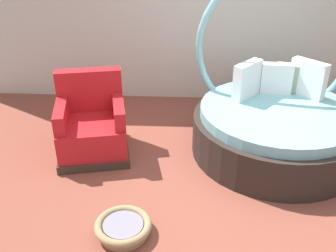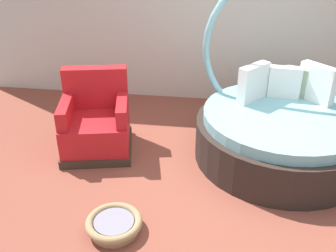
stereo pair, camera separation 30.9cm
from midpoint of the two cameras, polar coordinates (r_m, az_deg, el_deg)
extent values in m
cube|color=brown|center=(4.08, 8.17, -9.21)|extent=(8.00, 8.00, 0.02)
cube|color=beige|center=(5.66, 7.34, 16.83)|extent=(8.00, 0.12, 2.68)
cylinder|color=#2D231E|center=(4.62, 13.83, -1.33)|extent=(1.93, 1.93, 0.46)
cylinder|color=#7AB7C1|center=(4.49, 14.26, 1.88)|extent=(1.78, 1.78, 0.12)
torus|color=#7AB7C1|center=(4.75, 14.06, 11.37)|extent=(1.92, 0.08, 1.92)
cube|color=white|center=(4.80, 18.47, 6.69)|extent=(0.39, 0.40, 0.44)
cube|color=#93A37F|center=(4.88, 16.00, 6.86)|extent=(0.37, 0.24, 0.35)
cube|color=white|center=(4.80, 14.12, 6.88)|extent=(0.38, 0.15, 0.37)
cube|color=gray|center=(4.82, 10.49, 7.24)|extent=(0.36, 0.26, 0.35)
cube|color=white|center=(4.59, 9.85, 6.73)|extent=(0.37, 0.41, 0.43)
cube|color=#38281E|center=(4.67, -12.81, -3.49)|extent=(0.95, 0.95, 0.10)
cube|color=red|center=(4.56, -13.11, -1.14)|extent=(0.90, 0.90, 0.34)
cube|color=red|center=(4.65, -13.51, 5.24)|extent=(0.78, 0.32, 0.50)
cube|color=red|center=(4.47, -17.58, 1.68)|extent=(0.26, 0.69, 0.22)
cube|color=red|center=(4.41, -9.37, 2.33)|extent=(0.26, 0.69, 0.22)
cylinder|color=#9E7F56|center=(3.56, -9.23, -15.28)|extent=(0.44, 0.44, 0.06)
torus|color=#9E7F56|center=(3.51, -9.31, -14.52)|extent=(0.51, 0.51, 0.07)
cylinder|color=gray|center=(3.52, -9.30, -14.63)|extent=(0.36, 0.36, 0.05)
camera|label=1|loc=(0.15, -92.20, -1.20)|focal=40.82mm
camera|label=2|loc=(0.15, 87.80, 1.20)|focal=40.82mm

